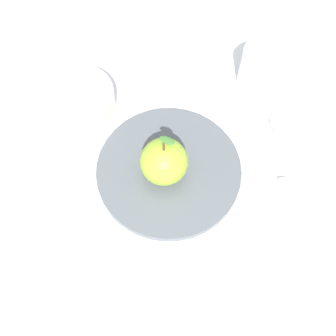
{
  "coord_description": "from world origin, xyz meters",
  "views": [
    {
      "loc": [
        -0.26,
        -0.1,
        0.58
      ],
      "look_at": [
        -0.0,
        0.03,
        0.02
      ],
      "focal_mm": 42.58,
      "sensor_mm": 36.0,
      "label": 1
    }
  ],
  "objects_px": {
    "dinner_plate": "(168,171)",
    "cup": "(262,67)",
    "side_bowl": "(75,100)",
    "spoon": "(284,134)",
    "knife": "(281,175)",
    "apple": "(164,162)"
  },
  "relations": [
    {
      "from": "spoon",
      "to": "knife",
      "type": "bearing_deg",
      "value": -163.25
    },
    {
      "from": "apple",
      "to": "spoon",
      "type": "xyz_separation_m",
      "value": [
        0.16,
        -0.14,
        -0.05
      ]
    },
    {
      "from": "side_bowl",
      "to": "spoon",
      "type": "xyz_separation_m",
      "value": [
        0.11,
        -0.34,
        -0.02
      ]
    },
    {
      "from": "apple",
      "to": "spoon",
      "type": "distance_m",
      "value": 0.22
    },
    {
      "from": "cup",
      "to": "knife",
      "type": "bearing_deg",
      "value": -147.32
    },
    {
      "from": "side_bowl",
      "to": "cup",
      "type": "relative_size",
      "value": 1.68
    },
    {
      "from": "side_bowl",
      "to": "cup",
      "type": "xyz_separation_m",
      "value": [
        0.2,
        -0.26,
        0.02
      ]
    },
    {
      "from": "side_bowl",
      "to": "knife",
      "type": "xyz_separation_m",
      "value": [
        0.04,
        -0.36,
        -0.02
      ]
    },
    {
      "from": "dinner_plate",
      "to": "knife",
      "type": "distance_m",
      "value": 0.18
    },
    {
      "from": "dinner_plate",
      "to": "side_bowl",
      "type": "height_order",
      "value": "side_bowl"
    },
    {
      "from": "side_bowl",
      "to": "spoon",
      "type": "relative_size",
      "value": 0.83
    },
    {
      "from": "cup",
      "to": "dinner_plate",
      "type": "bearing_deg",
      "value": 165.51
    },
    {
      "from": "apple",
      "to": "dinner_plate",
      "type": "bearing_deg",
      "value": -21.49
    },
    {
      "from": "cup",
      "to": "spoon",
      "type": "relative_size",
      "value": 0.49
    },
    {
      "from": "dinner_plate",
      "to": "cup",
      "type": "xyz_separation_m",
      "value": [
        0.24,
        -0.06,
        0.04
      ]
    },
    {
      "from": "dinner_plate",
      "to": "apple",
      "type": "bearing_deg",
      "value": 158.51
    },
    {
      "from": "knife",
      "to": "side_bowl",
      "type": "bearing_deg",
      "value": 96.14
    },
    {
      "from": "side_bowl",
      "to": "apple",
      "type": "bearing_deg",
      "value": -103.57
    },
    {
      "from": "knife",
      "to": "spoon",
      "type": "height_order",
      "value": "spoon"
    },
    {
      "from": "apple",
      "to": "knife",
      "type": "relative_size",
      "value": 0.46
    },
    {
      "from": "side_bowl",
      "to": "cup",
      "type": "height_order",
      "value": "cup"
    },
    {
      "from": "cup",
      "to": "spoon",
      "type": "bearing_deg",
      "value": -136.84
    }
  ]
}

